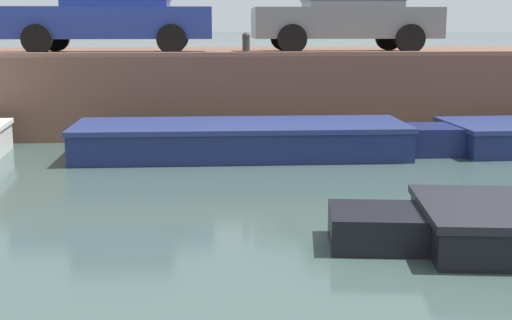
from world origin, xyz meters
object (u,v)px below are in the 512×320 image
at_px(car_centre_grey, 347,12).
at_px(mooring_bollard_mid, 246,43).
at_px(boat_moored_central_navy, 257,139).
at_px(car_left_inner_blue, 113,12).

xyz_separation_m(car_centre_grey, mooring_bollard_mid, (-2.32, -1.81, -0.61)).
xyz_separation_m(boat_moored_central_navy, car_centre_grey, (2.28, 3.68, 2.15)).
xyz_separation_m(boat_moored_central_navy, car_left_inner_blue, (-2.70, 3.68, 2.15)).
bearing_deg(mooring_bollard_mid, car_left_inner_blue, 145.69).
bearing_deg(mooring_bollard_mid, boat_moored_central_navy, -88.86).
height_order(boat_moored_central_navy, car_centre_grey, car_centre_grey).
relative_size(car_left_inner_blue, car_centre_grey, 1.08).
xyz_separation_m(car_left_inner_blue, car_centre_grey, (4.98, -0.00, -0.00)).
height_order(car_left_inner_blue, car_centre_grey, same).
distance_m(car_centre_grey, mooring_bollard_mid, 3.01).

